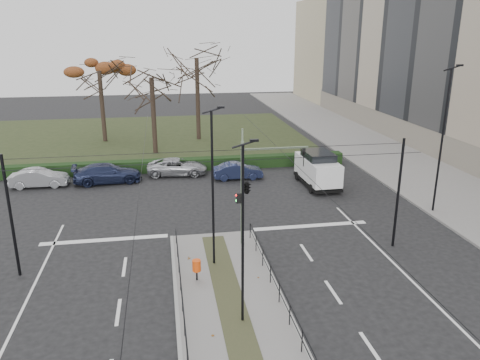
{
  "coord_description": "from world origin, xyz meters",
  "views": [
    {
      "loc": [
        -2.51,
        -19.52,
        11.16
      ],
      "look_at": [
        1.96,
        6.83,
        2.66
      ],
      "focal_mm": 35.0,
      "sensor_mm": 36.0,
      "label": 1
    }
  ],
  "objects_px": {
    "bare_tree_near": "(152,83)",
    "parked_car_fifth": "(238,171)",
    "rust_tree": "(99,71)",
    "streetlamp_median_far": "(213,188)",
    "traffic_light": "(249,185)",
    "white_van": "(318,168)",
    "streetlamp_sidewalk": "(442,140)",
    "parked_car_third": "(107,173)",
    "streetlamp_median_near": "(243,234)",
    "litter_bin": "(197,266)",
    "parked_car_fourth": "(177,167)",
    "bare_tree_center": "(197,64)",
    "parked_car_second": "(39,178)"
  },
  "relations": [
    {
      "from": "traffic_light",
      "to": "streetlamp_sidewalk",
      "type": "distance_m",
      "value": 13.06
    },
    {
      "from": "streetlamp_median_far",
      "to": "parked_car_fourth",
      "type": "bearing_deg",
      "value": 94.17
    },
    {
      "from": "parked_car_second",
      "to": "parked_car_third",
      "type": "xyz_separation_m",
      "value": [
        4.97,
        0.19,
        0.06
      ]
    },
    {
      "from": "white_van",
      "to": "parked_car_fifth",
      "type": "relative_size",
      "value": 1.31
    },
    {
      "from": "streetlamp_median_near",
      "to": "streetlamp_median_far",
      "type": "relative_size",
      "value": 0.94
    },
    {
      "from": "parked_car_third",
      "to": "parked_car_fifth",
      "type": "xyz_separation_m",
      "value": [
        10.08,
        -0.71,
        -0.1
      ]
    },
    {
      "from": "streetlamp_median_near",
      "to": "white_van",
      "type": "distance_m",
      "value": 18.74
    },
    {
      "from": "parked_car_third",
      "to": "parked_car_fifth",
      "type": "distance_m",
      "value": 10.1
    },
    {
      "from": "litter_bin",
      "to": "white_van",
      "type": "xyz_separation_m",
      "value": [
        10.16,
        12.95,
        0.5
      ]
    },
    {
      "from": "white_van",
      "to": "rust_tree",
      "type": "relative_size",
      "value": 0.53
    },
    {
      "from": "bare_tree_near",
      "to": "parked_car_fifth",
      "type": "relative_size",
      "value": 2.41
    },
    {
      "from": "streetlamp_median_far",
      "to": "bare_tree_center",
      "type": "distance_m",
      "value": 28.98
    },
    {
      "from": "streetlamp_sidewalk",
      "to": "white_van",
      "type": "height_order",
      "value": "streetlamp_sidewalk"
    },
    {
      "from": "traffic_light",
      "to": "bare_tree_near",
      "type": "xyz_separation_m",
      "value": [
        -5.05,
        21.31,
        3.19
      ]
    },
    {
      "from": "traffic_light",
      "to": "litter_bin",
      "type": "distance_m",
      "value": 5.37
    },
    {
      "from": "traffic_light",
      "to": "streetlamp_median_near",
      "type": "distance_m",
      "value": 7.23
    },
    {
      "from": "parked_car_third",
      "to": "rust_tree",
      "type": "distance_m",
      "value": 16.03
    },
    {
      "from": "streetlamp_median_near",
      "to": "parked_car_third",
      "type": "bearing_deg",
      "value": 109.77
    },
    {
      "from": "streetlamp_median_near",
      "to": "bare_tree_near",
      "type": "height_order",
      "value": "bare_tree_near"
    },
    {
      "from": "parked_car_second",
      "to": "streetlamp_sidewalk",
      "type": "bearing_deg",
      "value": -110.71
    },
    {
      "from": "parked_car_second",
      "to": "parked_car_fifth",
      "type": "bearing_deg",
      "value": -92.27
    },
    {
      "from": "traffic_light",
      "to": "parked_car_fifth",
      "type": "relative_size",
      "value": 1.46
    },
    {
      "from": "streetlamp_median_near",
      "to": "white_van",
      "type": "bearing_deg",
      "value": 62.39
    },
    {
      "from": "parked_car_third",
      "to": "bare_tree_near",
      "type": "bearing_deg",
      "value": -28.3
    },
    {
      "from": "bare_tree_center",
      "to": "litter_bin",
      "type": "bearing_deg",
      "value": -94.97
    },
    {
      "from": "parked_car_third",
      "to": "bare_tree_center",
      "type": "xyz_separation_m",
      "value": [
        8.2,
        13.85,
        7.23
      ]
    },
    {
      "from": "streetlamp_sidewalk",
      "to": "litter_bin",
      "type": "bearing_deg",
      "value": -158.1
    },
    {
      "from": "bare_tree_center",
      "to": "streetlamp_sidewalk",
      "type": "bearing_deg",
      "value": -61.1
    },
    {
      "from": "traffic_light",
      "to": "white_van",
      "type": "relative_size",
      "value": 1.12
    },
    {
      "from": "litter_bin",
      "to": "parked_car_fourth",
      "type": "bearing_deg",
      "value": 90.57
    },
    {
      "from": "litter_bin",
      "to": "parked_car_third",
      "type": "relative_size",
      "value": 0.2
    },
    {
      "from": "streetlamp_median_near",
      "to": "bare_tree_center",
      "type": "bearing_deg",
      "value": 88.18
    },
    {
      "from": "parked_car_fourth",
      "to": "rust_tree",
      "type": "xyz_separation_m",
      "value": [
        -7.07,
        13.31,
        6.68
      ]
    },
    {
      "from": "rust_tree",
      "to": "bare_tree_center",
      "type": "xyz_separation_m",
      "value": [
        9.87,
        -0.66,
        0.63
      ]
    },
    {
      "from": "white_van",
      "to": "bare_tree_center",
      "type": "distance_m",
      "value": 19.94
    },
    {
      "from": "streetlamp_median_near",
      "to": "streetlamp_median_far",
      "type": "height_order",
      "value": "streetlamp_median_far"
    },
    {
      "from": "streetlamp_median_near",
      "to": "parked_car_fifth",
      "type": "xyz_separation_m",
      "value": [
        2.95,
        19.12,
        -3.26
      ]
    },
    {
      "from": "rust_tree",
      "to": "streetlamp_median_far",
      "type": "bearing_deg",
      "value": -74.31
    },
    {
      "from": "litter_bin",
      "to": "parked_car_fourth",
      "type": "relative_size",
      "value": 0.21
    },
    {
      "from": "white_van",
      "to": "rust_tree",
      "type": "bearing_deg",
      "value": 134.21
    },
    {
      "from": "streetlamp_sidewalk",
      "to": "rust_tree",
      "type": "distance_m",
      "value": 33.72
    },
    {
      "from": "white_van",
      "to": "parked_car_second",
      "type": "bearing_deg",
      "value": 171.24
    },
    {
      "from": "streetlamp_sidewalk",
      "to": "parked_car_third",
      "type": "height_order",
      "value": "streetlamp_sidewalk"
    },
    {
      "from": "traffic_light",
      "to": "bare_tree_center",
      "type": "bearing_deg",
      "value": 91.0
    },
    {
      "from": "streetlamp_median_near",
      "to": "rust_tree",
      "type": "bearing_deg",
      "value": 104.38
    },
    {
      "from": "litter_bin",
      "to": "streetlamp_median_far",
      "type": "height_order",
      "value": "streetlamp_median_far"
    },
    {
      "from": "streetlamp_sidewalk",
      "to": "parked_car_fourth",
      "type": "bearing_deg",
      "value": 144.97
    },
    {
      "from": "litter_bin",
      "to": "rust_tree",
      "type": "relative_size",
      "value": 0.11
    },
    {
      "from": "traffic_light",
      "to": "streetlamp_median_far",
      "type": "xyz_separation_m",
      "value": [
        -2.1,
        -2.05,
        0.67
      ]
    },
    {
      "from": "parked_car_fourth",
      "to": "rust_tree",
      "type": "bearing_deg",
      "value": 32.7
    }
  ]
}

